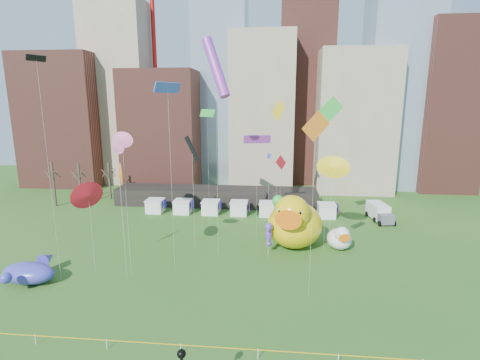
# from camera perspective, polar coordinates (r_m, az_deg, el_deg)

# --- Properties ---
(ground) EXTENTS (160.00, 160.00, 0.00)m
(ground) POSITION_cam_1_polar(r_m,az_deg,el_deg) (31.52, -9.30, -25.50)
(ground) COLOR #2A5A1C
(ground) RESTS_ON ground
(skyline) EXTENTS (101.00, 23.00, 68.00)m
(skyline) POSITION_cam_1_polar(r_m,az_deg,el_deg) (85.27, 2.39, 13.64)
(skyline) COLOR brown
(skyline) RESTS_ON ground
(pavilion) EXTENTS (38.00, 6.00, 3.20)m
(pavilion) POSITION_cam_1_polar(r_m,az_deg,el_deg) (69.21, -3.80, -2.60)
(pavilion) COLOR black
(pavilion) RESTS_ON ground
(vendor_tents) EXTENTS (33.24, 2.80, 2.40)m
(vendor_tents) POSITION_cam_1_polar(r_m,az_deg,el_deg) (62.99, -0.14, -4.54)
(vendor_tents) COLOR white
(vendor_tents) RESTS_ON ground
(bare_trees) EXTENTS (8.44, 6.44, 8.50)m
(bare_trees) POSITION_cam_1_polar(r_m,az_deg,el_deg) (76.01, -23.88, -0.43)
(bare_trees) COLOR #382B21
(bare_trees) RESTS_ON ground
(caution_tape) EXTENTS (50.00, 0.06, 0.90)m
(caution_tape) POSITION_cam_1_polar(r_m,az_deg,el_deg) (31.12, -9.35, -24.51)
(caution_tape) COLOR white
(caution_tape) RESTS_ON ground
(big_duck) EXTENTS (9.00, 10.79, 7.74)m
(big_duck) POSITION_cam_1_polar(r_m,az_deg,el_deg) (48.96, 8.55, -6.61)
(big_duck) COLOR yellow
(big_duck) RESTS_ON ground
(small_duck) EXTENTS (3.57, 4.59, 3.42)m
(small_duck) POSITION_cam_1_polar(r_m,az_deg,el_deg) (50.26, 15.49, -8.83)
(small_duck) COLOR white
(small_duck) RESTS_ON ground
(seahorse_green) EXTENTS (1.74, 2.11, 7.05)m
(seahorse_green) POSITION_cam_1_polar(r_m,az_deg,el_deg) (49.12, 6.03, -4.61)
(seahorse_green) COLOR silver
(seahorse_green) RESTS_ON ground
(seahorse_purple) EXTENTS (1.16, 1.41, 4.23)m
(seahorse_purple) POSITION_cam_1_polar(r_m,az_deg,el_deg) (46.74, 4.58, -8.28)
(seahorse_purple) COLOR silver
(seahorse_purple) RESTS_ON ground
(whale_inflatable) EXTENTS (6.10, 7.65, 2.61)m
(whale_inflatable) POSITION_cam_1_polar(r_m,az_deg,el_deg) (46.42, -30.27, -12.40)
(whale_inflatable) COLOR #4E3AA0
(whale_inflatable) RESTS_ON ground
(box_truck) EXTENTS (3.24, 6.60, 2.69)m
(box_truck) POSITION_cam_1_polar(r_m,az_deg,el_deg) (64.42, 21.13, -4.74)
(box_truck) COLOR white
(box_truck) RESTS_ON ground
(kite_0) EXTENTS (1.50, 2.79, 10.57)m
(kite_0) POSITION_cam_1_polar(r_m,az_deg,el_deg) (43.35, -22.84, -2.24)
(kite_0) COLOR silver
(kite_0) RESTS_ON ground
(kite_1) EXTENTS (1.93, 1.53, 14.42)m
(kite_1) POSITION_cam_1_polar(r_m,az_deg,el_deg) (52.39, -18.88, 5.05)
(kite_1) COLOR silver
(kite_1) RESTS_ON ground
(kite_2) EXTENTS (1.16, 1.86, 23.70)m
(kite_2) POSITION_cam_1_polar(r_m,az_deg,el_deg) (41.77, -29.47, 15.78)
(kite_2) COLOR silver
(kite_2) RESTS_ON ground
(kite_3) EXTENTS (3.05, 3.28, 18.18)m
(kite_3) POSITION_cam_1_polar(r_m,az_deg,el_deg) (56.70, -5.17, 10.41)
(kite_3) COLOR silver
(kite_3) RESTS_ON ground
(kite_4) EXTENTS (2.80, 1.61, 12.47)m
(kite_4) POSITION_cam_1_polar(r_m,az_deg,el_deg) (47.95, 14.43, 1.93)
(kite_4) COLOR silver
(kite_4) RESTS_ON ground
(kite_5) EXTENTS (2.20, 3.50, 21.32)m
(kite_5) POSITION_cam_1_polar(r_m,az_deg,el_deg) (40.84, -11.38, 13.98)
(kite_5) COLOR silver
(kite_5) RESTS_ON ground
(kite_6) EXTENTS (2.67, 1.14, 18.49)m
(kite_6) POSITION_cam_1_polar(r_m,az_deg,el_deg) (34.25, 11.88, 7.82)
(kite_6) COLOR silver
(kite_6) RESTS_ON ground
(kite_7) EXTENTS (4.05, 3.53, 26.74)m
(kite_7) POSITION_cam_1_polar(r_m,az_deg,el_deg) (43.91, -3.85, 17.33)
(kite_7) COLOR silver
(kite_7) RESTS_ON ground
(kite_8) EXTENTS (1.47, 1.50, 12.29)m
(kite_8) POSITION_cam_1_polar(r_m,az_deg,el_deg) (49.16, 6.48, 2.49)
(kite_8) COLOR silver
(kite_8) RESTS_ON ground
(kite_9) EXTENTS (1.71, 0.65, 16.23)m
(kite_9) POSITION_cam_1_polar(r_m,az_deg,el_deg) (39.72, -18.13, 5.98)
(kite_9) COLOR silver
(kite_9) RESTS_ON ground
(kite_10) EXTENTS (2.00, 0.80, 15.13)m
(kite_10) POSITION_cam_1_polar(r_m,az_deg,el_deg) (45.96, -7.56, 4.88)
(kite_10) COLOR silver
(kite_10) RESTS_ON ground
(kite_11) EXTENTS (2.78, 1.64, 19.98)m
(kite_11) POSITION_cam_1_polar(r_m,az_deg,el_deg) (46.53, 14.13, 10.46)
(kite_11) COLOR silver
(kite_11) RESTS_ON ground
(kite_12) EXTENTS (1.98, 3.03, 19.74)m
(kite_12) POSITION_cam_1_polar(r_m,az_deg,el_deg) (57.83, 6.05, 10.64)
(kite_12) COLOR silver
(kite_12) RESTS_ON ground
(kite_13) EXTENTS (0.64, 1.85, 13.29)m
(kite_13) POSITION_cam_1_polar(r_m,az_deg,el_deg) (42.89, 4.61, 3.59)
(kite_13) COLOR silver
(kite_13) RESTS_ON ground
(kite_14) EXTENTS (1.40, 2.31, 12.99)m
(kite_14) POSITION_cam_1_polar(r_m,az_deg,el_deg) (40.26, -18.52, 0.89)
(kite_14) COLOR silver
(kite_14) RESTS_ON ground
(kite_15) EXTENTS (3.77, 1.32, 14.84)m
(kite_15) POSITION_cam_1_polar(r_m,az_deg,el_deg) (49.70, 2.75, 6.40)
(kite_15) COLOR silver
(kite_15) RESTS_ON ground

